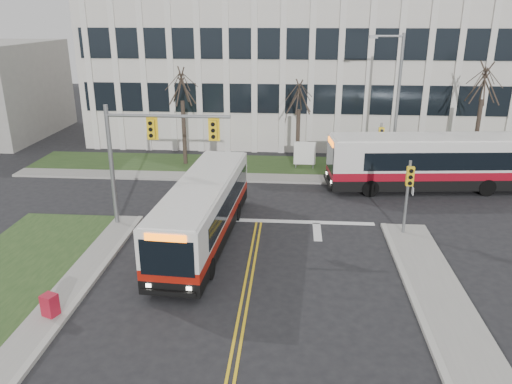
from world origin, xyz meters
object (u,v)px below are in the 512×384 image
at_px(bus_cross, 431,164).
at_px(newspaper_box_red, 50,307).
at_px(directory_sign, 305,154).
at_px(streetlight, 395,99).
at_px(bus_main, 203,213).

relative_size(bus_cross, newspaper_box_red, 12.99).
xyz_separation_m(directory_sign, newspaper_box_red, (-9.30, -18.74, -0.70)).
distance_m(streetlight, bus_cross, 4.66).
xyz_separation_m(bus_cross, newspaper_box_red, (-16.89, -15.24, -1.17)).
bearing_deg(streetlight, newspaper_box_red, -130.38).
height_order(directory_sign, newspaper_box_red, directory_sign).
bearing_deg(streetlight, bus_cross, -46.85).
bearing_deg(newspaper_box_red, bus_cross, 62.93).
relative_size(streetlight, bus_cross, 0.75).
distance_m(bus_main, bus_cross, 15.13).
xyz_separation_m(bus_main, newspaper_box_red, (-4.35, -6.78, -1.00)).
bearing_deg(directory_sign, streetlight, -13.23).
xyz_separation_m(bus_main, bus_cross, (12.54, 8.46, 0.18)).
bearing_deg(directory_sign, newspaper_box_red, -116.40).
height_order(bus_main, bus_cross, bus_cross).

